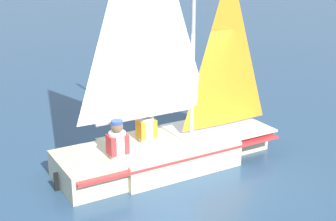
# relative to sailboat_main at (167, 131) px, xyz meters

# --- Properties ---
(ground_plane) EXTENTS (260.00, 260.00, 0.00)m
(ground_plane) POSITION_rel_sailboat_main_xyz_m (0.02, 0.01, -0.68)
(ground_plane) COLOR #2D4C6B
(sailboat_main) EXTENTS (4.41, 3.54, 5.31)m
(sailboat_main) POSITION_rel_sailboat_main_xyz_m (0.00, 0.00, 0.00)
(sailboat_main) COLOR beige
(sailboat_main) RESTS_ON ground_plane
(sailor_helm) EXTENTS (0.43, 0.41, 1.16)m
(sailor_helm) POSITION_rel_sailboat_main_xyz_m (-0.39, 0.00, -0.05)
(sailor_helm) COLOR black
(sailor_helm) RESTS_ON ground_plane
(sailor_crew) EXTENTS (0.43, 0.41, 1.16)m
(sailor_crew) POSITION_rel_sailboat_main_xyz_m (-0.84, -0.78, -0.05)
(sailor_crew) COLOR black
(sailor_crew) RESTS_ON ground_plane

